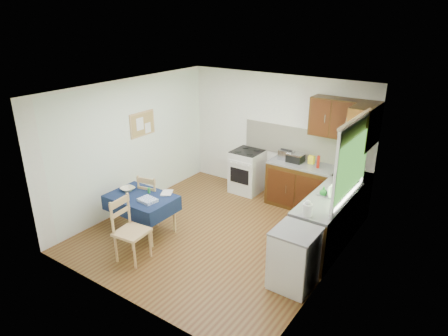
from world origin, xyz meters
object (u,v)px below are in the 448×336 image
Objects in this scene: chair_near at (129,228)px; kettle at (308,209)px; dining_table at (142,201)px; toaster at (286,155)px; chair_far at (151,197)px; sandwich_press at (295,157)px; dish_rack at (332,194)px.

kettle is at bearing -67.10° from chair_near.
toaster is (1.49, 2.48, 0.42)m from dining_table.
kettle reaches higher than chair_far.
dining_table is 3.98× the size of toaster.
dish_rack is at bearing -46.07° from sandwich_press.
kettle is (2.89, 0.22, 0.52)m from chair_far.
kettle reaches higher than chair_near.
chair_near is at bearing -113.67° from dish_rack.
kettle is at bearing -38.93° from toaster.
sandwich_press is at bearing -27.24° from chair_near.
chair_far is 0.91× the size of chair_near.
chair_near is 3.22m from dish_rack.
chair_near is 3.38m from toaster.
dining_table is 2.92m from toaster.
toaster is at bearing 77.53° from dining_table.
toaster reaches higher than dish_rack.
dining_table is at bearing 26.08° from chair_near.
chair_far is 2.26× the size of dish_rack.
sandwich_press is (1.81, 2.13, 0.50)m from chair_far.
kettle is (1.27, -1.90, 0.01)m from toaster.
chair_near is 3.55× the size of toaster.
chair_far is at bearing -110.07° from toaster.
sandwich_press is (0.19, 0.01, -0.01)m from toaster.
dish_rack is at bearing -20.80° from toaster.
dining_table is at bearing -103.78° from toaster.
dish_rack is (2.94, 1.08, 0.43)m from chair_far.
kettle is (2.76, 0.58, 0.42)m from dining_table.
kettle is (-0.06, -0.86, 0.08)m from dish_rack.
dining_table is at bearing -128.60° from dish_rack.
kettle is at bearing -69.39° from dish_rack.
sandwich_press reaches higher than chair_near.
sandwich_press is 2.20m from kettle.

